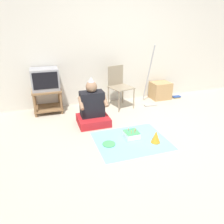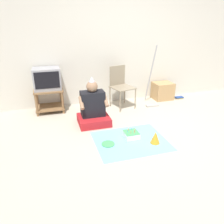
{
  "view_description": "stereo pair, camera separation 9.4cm",
  "coord_description": "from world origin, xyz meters",
  "px_view_note": "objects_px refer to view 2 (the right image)",
  "views": [
    {
      "loc": [
        -1.59,
        -2.49,
        1.71
      ],
      "look_at": [
        -0.57,
        0.57,
        0.35
      ],
      "focal_mm": 35.0,
      "sensor_mm": 36.0,
      "label": 1
    },
    {
      "loc": [
        -1.5,
        -2.51,
        1.71
      ],
      "look_at": [
        -0.57,
        0.57,
        0.35
      ],
      "focal_mm": 35.0,
      "sensor_mm": 36.0,
      "label": 2
    }
  ],
  "objects_px": {
    "dust_mop": "(151,88)",
    "paper_plate": "(108,144)",
    "tv": "(47,79)",
    "folding_chair": "(120,84)",
    "book_pile": "(179,98)",
    "cardboard_box_stack": "(163,91)",
    "person_seated": "(93,109)",
    "party_hat_blue": "(155,137)",
    "birthday_cake": "(131,135)"
  },
  "relations": [
    {
      "from": "dust_mop",
      "to": "paper_plate",
      "type": "height_order",
      "value": "dust_mop"
    },
    {
      "from": "folding_chair",
      "to": "dust_mop",
      "type": "bearing_deg",
      "value": -8.2
    },
    {
      "from": "birthday_cake",
      "to": "paper_plate",
      "type": "bearing_deg",
      "value": -167.87
    },
    {
      "from": "cardboard_box_stack",
      "to": "paper_plate",
      "type": "xyz_separation_m",
      "value": [
        -1.77,
        -1.61,
        -0.18
      ]
    },
    {
      "from": "person_seated",
      "to": "book_pile",
      "type": "bearing_deg",
      "value": 18.02
    },
    {
      "from": "person_seated",
      "to": "paper_plate",
      "type": "bearing_deg",
      "value": -86.38
    },
    {
      "from": "person_seated",
      "to": "folding_chair",
      "type": "bearing_deg",
      "value": 41.89
    },
    {
      "from": "folding_chair",
      "to": "birthday_cake",
      "type": "distance_m",
      "value": 1.44
    },
    {
      "from": "folding_chair",
      "to": "paper_plate",
      "type": "height_order",
      "value": "folding_chair"
    },
    {
      "from": "dust_mop",
      "to": "paper_plate",
      "type": "distance_m",
      "value": 1.93
    },
    {
      "from": "folding_chair",
      "to": "book_pile",
      "type": "relative_size",
      "value": 4.43
    },
    {
      "from": "dust_mop",
      "to": "party_hat_blue",
      "type": "xyz_separation_m",
      "value": [
        -0.65,
        -1.5,
        -0.28
      ]
    },
    {
      "from": "cardboard_box_stack",
      "to": "book_pile",
      "type": "xyz_separation_m",
      "value": [
        0.39,
        -0.1,
        -0.17
      ]
    },
    {
      "from": "tv",
      "to": "person_seated",
      "type": "distance_m",
      "value": 1.16
    },
    {
      "from": "tv",
      "to": "dust_mop",
      "type": "relative_size",
      "value": 0.4
    },
    {
      "from": "paper_plate",
      "to": "book_pile",
      "type": "bearing_deg",
      "value": 34.85
    },
    {
      "from": "birthday_cake",
      "to": "folding_chair",
      "type": "bearing_deg",
      "value": 78.56
    },
    {
      "from": "person_seated",
      "to": "paper_plate",
      "type": "height_order",
      "value": "person_seated"
    },
    {
      "from": "tv",
      "to": "birthday_cake",
      "type": "distance_m",
      "value": 2.01
    },
    {
      "from": "party_hat_blue",
      "to": "paper_plate",
      "type": "xyz_separation_m",
      "value": [
        -0.69,
        0.16,
        -0.09
      ]
    },
    {
      "from": "folding_chair",
      "to": "cardboard_box_stack",
      "type": "bearing_deg",
      "value": 9.01
    },
    {
      "from": "folding_chair",
      "to": "party_hat_blue",
      "type": "height_order",
      "value": "folding_chair"
    },
    {
      "from": "dust_mop",
      "to": "paper_plate",
      "type": "relative_size",
      "value": 6.47
    },
    {
      "from": "folding_chair",
      "to": "cardboard_box_stack",
      "type": "relative_size",
      "value": 1.98
    },
    {
      "from": "tv",
      "to": "book_pile",
      "type": "bearing_deg",
      "value": -1.93
    },
    {
      "from": "folding_chair",
      "to": "person_seated",
      "type": "distance_m",
      "value": 0.99
    },
    {
      "from": "cardboard_box_stack",
      "to": "birthday_cake",
      "type": "xyz_separation_m",
      "value": [
        -1.37,
        -1.52,
        -0.14
      ]
    },
    {
      "from": "tv",
      "to": "dust_mop",
      "type": "xyz_separation_m",
      "value": [
        2.1,
        -0.27,
        -0.29
      ]
    },
    {
      "from": "tv",
      "to": "folding_chair",
      "type": "relative_size",
      "value": 0.6
    },
    {
      "from": "book_pile",
      "to": "cardboard_box_stack",
      "type": "bearing_deg",
      "value": 165.42
    },
    {
      "from": "tv",
      "to": "book_pile",
      "type": "xyz_separation_m",
      "value": [
        2.93,
        -0.1,
        -0.64
      ]
    },
    {
      "from": "cardboard_box_stack",
      "to": "tv",
      "type": "bearing_deg",
      "value": -179.93
    },
    {
      "from": "person_seated",
      "to": "paper_plate",
      "type": "relative_size",
      "value": 4.3
    },
    {
      "from": "folding_chair",
      "to": "book_pile",
      "type": "height_order",
      "value": "folding_chair"
    },
    {
      "from": "paper_plate",
      "to": "folding_chair",
      "type": "bearing_deg",
      "value": 64.87
    },
    {
      "from": "cardboard_box_stack",
      "to": "person_seated",
      "type": "bearing_deg",
      "value": -155.69
    },
    {
      "from": "person_seated",
      "to": "dust_mop",
      "type": "bearing_deg",
      "value": 21.75
    },
    {
      "from": "tv",
      "to": "birthday_cake",
      "type": "xyz_separation_m",
      "value": [
        1.17,
        -1.52,
        -0.61
      ]
    },
    {
      "from": "book_pile",
      "to": "paper_plate",
      "type": "height_order",
      "value": "book_pile"
    },
    {
      "from": "book_pile",
      "to": "paper_plate",
      "type": "xyz_separation_m",
      "value": [
        -2.16,
        -1.51,
        -0.01
      ]
    },
    {
      "from": "tv",
      "to": "paper_plate",
      "type": "relative_size",
      "value": 2.59
    },
    {
      "from": "cardboard_box_stack",
      "to": "paper_plate",
      "type": "relative_size",
      "value": 2.19
    },
    {
      "from": "tv",
      "to": "birthday_cake",
      "type": "relative_size",
      "value": 2.32
    },
    {
      "from": "dust_mop",
      "to": "party_hat_blue",
      "type": "bearing_deg",
      "value": -113.38
    },
    {
      "from": "cardboard_box_stack",
      "to": "paper_plate",
      "type": "bearing_deg",
      "value": -137.75
    },
    {
      "from": "dust_mop",
      "to": "cardboard_box_stack",
      "type": "bearing_deg",
      "value": 31.78
    },
    {
      "from": "person_seated",
      "to": "birthday_cake",
      "type": "distance_m",
      "value": 0.86
    },
    {
      "from": "party_hat_blue",
      "to": "cardboard_box_stack",
      "type": "bearing_deg",
      "value": 58.53
    },
    {
      "from": "cardboard_box_stack",
      "to": "book_pile",
      "type": "bearing_deg",
      "value": -14.58
    },
    {
      "from": "cardboard_box_stack",
      "to": "paper_plate",
      "type": "height_order",
      "value": "cardboard_box_stack"
    }
  ]
}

